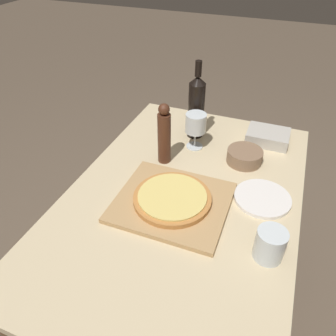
# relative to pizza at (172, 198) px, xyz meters

# --- Properties ---
(ground_plane) EXTENTS (12.00, 12.00, 0.00)m
(ground_plane) POSITION_rel_pizza_xyz_m (0.02, 0.06, -0.76)
(ground_plane) COLOR brown
(dining_table) EXTENTS (0.82, 1.26, 0.73)m
(dining_table) POSITION_rel_pizza_xyz_m (0.02, 0.06, -0.13)
(dining_table) COLOR #CCB78E
(dining_table) RESTS_ON ground_plane
(cutting_board) EXTENTS (0.39, 0.35, 0.02)m
(cutting_board) POSITION_rel_pizza_xyz_m (-0.00, 0.00, -0.02)
(cutting_board) COLOR tan
(cutting_board) RESTS_ON dining_table
(pizza) EXTENTS (0.27, 0.27, 0.02)m
(pizza) POSITION_rel_pizza_xyz_m (0.00, 0.00, 0.00)
(pizza) COLOR #BC7A3D
(pizza) RESTS_ON cutting_board
(wine_bottle) EXTENTS (0.07, 0.07, 0.35)m
(wine_bottle) POSITION_rel_pizza_xyz_m (-0.06, 0.47, 0.12)
(wine_bottle) COLOR black
(wine_bottle) RESTS_ON dining_table
(pepper_mill) EXTENTS (0.05, 0.05, 0.26)m
(pepper_mill) POSITION_rel_pizza_xyz_m (-0.12, 0.23, 0.09)
(pepper_mill) COLOR #4C2819
(pepper_mill) RESTS_ON dining_table
(wine_glass) EXTENTS (0.09, 0.09, 0.16)m
(wine_glass) POSITION_rel_pizza_xyz_m (-0.04, 0.38, 0.09)
(wine_glass) COLOR silver
(wine_glass) RESTS_ON dining_table
(small_bowl) EXTENTS (0.14, 0.14, 0.06)m
(small_bowl) POSITION_rel_pizza_xyz_m (0.19, 0.34, -0.00)
(small_bowl) COLOR #84664C
(small_bowl) RESTS_ON dining_table
(drinking_tumbler) EXTENTS (0.09, 0.09, 0.10)m
(drinking_tumbler) POSITION_rel_pizza_xyz_m (0.34, -0.11, 0.02)
(drinking_tumbler) COLOR silver
(drinking_tumbler) RESTS_ON dining_table
(dinner_plate) EXTENTS (0.20, 0.20, 0.01)m
(dinner_plate) POSITION_rel_pizza_xyz_m (0.29, 0.14, -0.02)
(dinner_plate) COLOR white
(dinner_plate) RESTS_ON dining_table
(food_container) EXTENTS (0.18, 0.14, 0.05)m
(food_container) POSITION_rel_pizza_xyz_m (0.26, 0.53, -0.00)
(food_container) COLOR #BCB7AD
(food_container) RESTS_ON dining_table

